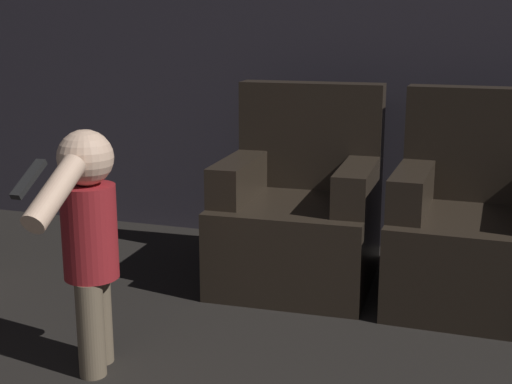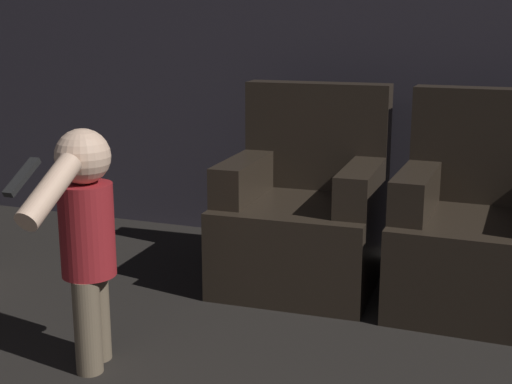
# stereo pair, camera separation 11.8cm
# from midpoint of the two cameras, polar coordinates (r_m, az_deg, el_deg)

# --- Properties ---
(wall_back) EXTENTS (8.40, 0.05, 2.60)m
(wall_back) POSITION_cam_midpoint_polar(r_m,az_deg,el_deg) (4.22, 8.27, 13.08)
(wall_back) COLOR #3D3842
(wall_back) RESTS_ON ground_plane
(armchair_left) EXTENTS (0.80, 0.83, 1.01)m
(armchair_left) POSITION_cam_midpoint_polar(r_m,az_deg,el_deg) (3.69, 4.79, -1.88)
(armchair_left) COLOR black
(armchair_left) RESTS_ON ground_plane
(armchair_right) EXTENTS (0.77, 0.81, 1.01)m
(armchair_right) POSITION_cam_midpoint_polar(r_m,az_deg,el_deg) (3.56, 18.48, -3.12)
(armchair_right) COLOR black
(armchair_right) RESTS_ON ground_plane
(person_toddler) EXTENTS (0.21, 0.63, 0.94)m
(person_toddler) POSITION_cam_midpoint_polar(r_m,az_deg,el_deg) (2.74, -12.27, -3.04)
(person_toddler) COLOR brown
(person_toddler) RESTS_ON ground_plane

